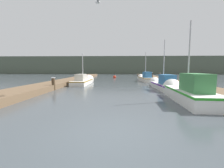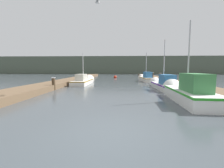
% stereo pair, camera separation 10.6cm
% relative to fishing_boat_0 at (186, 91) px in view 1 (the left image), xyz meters
% --- Properties ---
extents(ground_plane, '(200.00, 200.00, 0.00)m').
position_rel_fishing_boat_0_xyz_m(ground_plane, '(-4.21, -4.88, -0.52)').
color(ground_plane, '#3D4449').
extents(dock_left, '(2.44, 40.00, 0.46)m').
position_rel_fishing_boat_0_xyz_m(dock_left, '(-10.80, 11.12, -0.29)').
color(dock_left, brown).
rests_on(dock_left, ground_plane).
extents(dock_right, '(2.44, 40.00, 0.46)m').
position_rel_fishing_boat_0_xyz_m(dock_right, '(2.37, 11.12, -0.29)').
color(dock_right, brown).
rests_on(dock_right, ground_plane).
extents(distant_shore_ridge, '(120.00, 16.00, 6.25)m').
position_rel_fishing_boat_0_xyz_m(distant_shore_ridge, '(-4.21, 50.94, 2.61)').
color(distant_shore_ridge, '#4C5647').
rests_on(distant_shore_ridge, ground_plane).
extents(fishing_boat_0, '(1.85, 5.86, 4.94)m').
position_rel_fishing_boat_0_xyz_m(fishing_boat_0, '(0.00, 0.00, 0.00)').
color(fishing_boat_0, silver).
rests_on(fishing_boat_0, ground_plane).
extents(fishing_boat_1, '(1.41, 6.05, 4.86)m').
position_rel_fishing_boat_0_xyz_m(fishing_boat_1, '(0.15, 5.34, -0.09)').
color(fishing_boat_1, silver).
rests_on(fishing_boat_1, ground_plane).
extents(fishing_boat_2, '(1.66, 6.24, 4.19)m').
position_rel_fishing_boat_0_xyz_m(fishing_boat_2, '(-8.29, 9.50, -0.14)').
color(fishing_boat_2, silver).
rests_on(fishing_boat_2, ground_plane).
extents(fishing_boat_3, '(1.56, 6.47, 4.66)m').
position_rel_fishing_boat_0_xyz_m(fishing_boat_3, '(0.10, 14.17, -0.06)').
color(fishing_boat_3, silver).
rests_on(fishing_boat_3, ground_plane).
extents(mooring_piling_0, '(0.34, 0.34, 1.11)m').
position_rel_fishing_boat_0_xyz_m(mooring_piling_0, '(-9.66, 3.74, 0.04)').
color(mooring_piling_0, '#473523').
rests_on(mooring_piling_0, ground_plane).
extents(mooring_piling_1, '(0.35, 0.35, 1.21)m').
position_rel_fishing_boat_0_xyz_m(mooring_piling_1, '(1.19, 6.05, 0.10)').
color(mooring_piling_1, '#473523').
rests_on(mooring_piling_1, ground_plane).
extents(mooring_piling_2, '(0.29, 0.29, 1.31)m').
position_rel_fishing_boat_0_xyz_m(mooring_piling_2, '(1.39, 10.76, 0.15)').
color(mooring_piling_2, '#473523').
rests_on(mooring_piling_2, ground_plane).
extents(mooring_piling_3, '(0.24, 0.24, 1.32)m').
position_rel_fishing_boat_0_xyz_m(mooring_piling_3, '(1.19, 14.19, 0.15)').
color(mooring_piling_3, '#473523').
rests_on(mooring_piling_3, ground_plane).
extents(channel_buoy, '(0.64, 0.64, 1.14)m').
position_rel_fishing_boat_0_xyz_m(channel_buoy, '(-4.74, 21.71, -0.34)').
color(channel_buoy, red).
rests_on(channel_buoy, ground_plane).
extents(seagull_lead, '(0.30, 0.56, 0.12)m').
position_rel_fishing_boat_0_xyz_m(seagull_lead, '(-5.24, -0.04, 5.13)').
color(seagull_lead, white).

